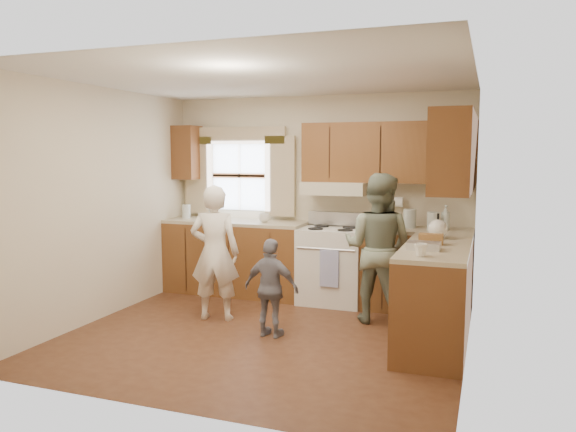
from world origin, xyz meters
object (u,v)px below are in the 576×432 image
at_px(stove, 333,264).
at_px(woman_right, 378,248).
at_px(woman_left, 215,253).
at_px(child, 271,288).

bearing_deg(stove, woman_right, -41.98).
relative_size(woman_left, child, 1.50).
height_order(woman_left, woman_right, woman_right).
distance_m(woman_left, child, 0.89).
relative_size(woman_right, child, 1.64).
bearing_deg(woman_left, child, 143.03).
bearing_deg(woman_right, woman_left, 26.10).
distance_m(stove, woman_right, 0.93).
distance_m(woman_right, child, 1.26).
distance_m(stove, child, 1.46).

